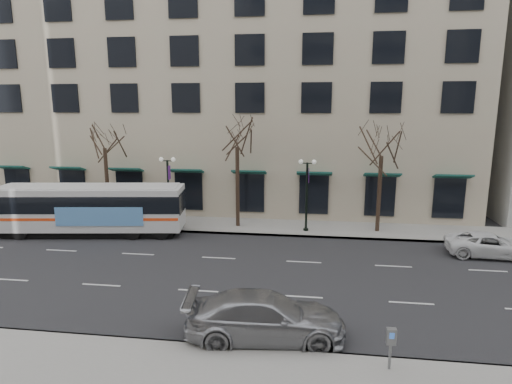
% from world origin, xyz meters
% --- Properties ---
extents(ground, '(160.00, 160.00, 0.00)m').
position_xyz_m(ground, '(0.00, 0.00, 0.00)').
color(ground, black).
rests_on(ground, ground).
extents(sidewalk_far, '(80.00, 4.00, 0.15)m').
position_xyz_m(sidewalk_far, '(5.00, 9.00, 0.07)').
color(sidewalk_far, gray).
rests_on(sidewalk_far, ground).
extents(building_hotel, '(40.00, 20.00, 24.00)m').
position_xyz_m(building_hotel, '(-2.00, 21.00, 12.00)').
color(building_hotel, tan).
rests_on(building_hotel, ground).
extents(tree_far_left, '(3.60, 3.60, 8.34)m').
position_xyz_m(tree_far_left, '(-10.00, 8.80, 6.70)').
color(tree_far_left, black).
rests_on(tree_far_left, ground).
extents(tree_far_mid, '(3.60, 3.60, 8.55)m').
position_xyz_m(tree_far_mid, '(0.00, 8.80, 6.91)').
color(tree_far_mid, black).
rests_on(tree_far_mid, ground).
extents(tree_far_right, '(3.60, 3.60, 8.06)m').
position_xyz_m(tree_far_right, '(10.00, 8.80, 6.42)').
color(tree_far_right, black).
rests_on(tree_far_right, ground).
extents(lamp_post_left, '(1.22, 0.45, 5.21)m').
position_xyz_m(lamp_post_left, '(-4.99, 8.20, 2.94)').
color(lamp_post_left, black).
rests_on(lamp_post_left, ground).
extents(lamp_post_right, '(1.22, 0.45, 5.21)m').
position_xyz_m(lamp_post_right, '(5.01, 8.20, 2.94)').
color(lamp_post_right, black).
rests_on(lamp_post_right, ground).
extents(city_bus, '(12.98, 4.49, 3.45)m').
position_xyz_m(city_bus, '(-9.70, 5.81, 1.88)').
color(city_bus, silver).
rests_on(city_bus, ground).
extents(silver_car, '(6.40, 3.16, 1.79)m').
position_xyz_m(silver_car, '(3.72, -6.14, 0.89)').
color(silver_car, '#9FA0A6').
rests_on(silver_car, ground).
extents(white_pickup, '(5.10, 2.59, 1.38)m').
position_xyz_m(white_pickup, '(15.98, 4.80, 0.69)').
color(white_pickup, white).
rests_on(white_pickup, ground).
extents(pay_station, '(0.32, 0.22, 1.48)m').
position_xyz_m(pay_station, '(8.10, -7.78, 1.22)').
color(pay_station, slate).
rests_on(pay_station, sidewalk_near).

